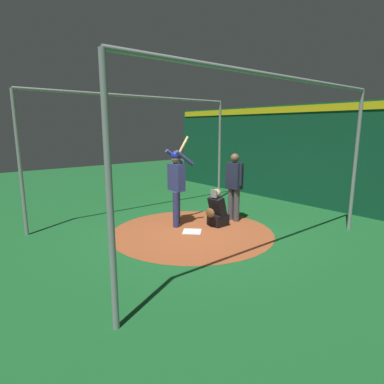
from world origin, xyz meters
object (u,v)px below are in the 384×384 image
Objects in this scene: batter at (177,180)px; umpire at (234,183)px; catcher at (217,211)px; home_plate at (192,232)px.

umpire is at bearing 155.60° from batter.
batter is 1.25m from catcher.
umpire is at bearing -175.10° from catcher.
batter is at bearing -24.40° from umpire.
home_plate is 0.45× the size of catcher.
home_plate is at bearing 2.20° from umpire.
catcher is at bearing 136.58° from batter.
catcher is (-0.72, 0.68, -0.77)m from batter.
umpire reaches higher than home_plate.
batter reaches higher than umpire.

